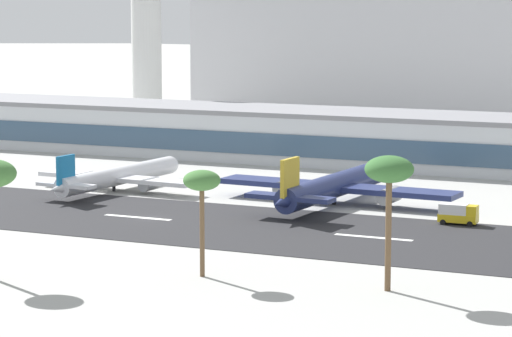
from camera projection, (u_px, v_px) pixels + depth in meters
The scene contains 12 objects.
ground_plane at pixel (148, 218), 195.47m from camera, with size 1400.00×1400.00×0.00m, color #A8A8A3.
runway_strip at pixel (148, 218), 195.20m from camera, with size 800.00×35.27×0.08m, color #262628.
runway_centreline_dash_4 at pixel (138, 217), 195.94m from camera, with size 12.00×1.20×0.01m, color white.
runway_centreline_dash_5 at pixel (373, 237), 179.37m from camera, with size 12.00×1.20×0.01m, color white.
terminal_building at pixel (333, 136), 262.64m from camera, with size 193.63×22.81×11.18m.
control_tower at pixel (146, 31), 316.13m from camera, with size 13.81×13.81×46.10m.
distant_hotel_block at pixel (364, 48), 354.99m from camera, with size 96.66×32.93×41.76m, color #BCBCC1.
airliner_blue_tail_gate_0 at pixel (114, 177), 223.09m from camera, with size 32.63×39.11×8.16m.
airliner_gold_tail_gate_1 at pixel (335, 186), 208.65m from camera, with size 43.21×47.30×9.87m.
service_box_truck_1 at pixel (458, 213), 189.58m from camera, with size 6.10×2.90×3.25m.
palm_tree_0 at pixel (202, 184), 152.67m from camera, with size 4.71×4.71×13.54m.
palm_tree_1 at pixel (389, 173), 144.74m from camera, with size 5.87×5.87×16.33m.
Camera 1 is at (96.47, -167.55, 34.43)m, focal length 86.02 mm.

